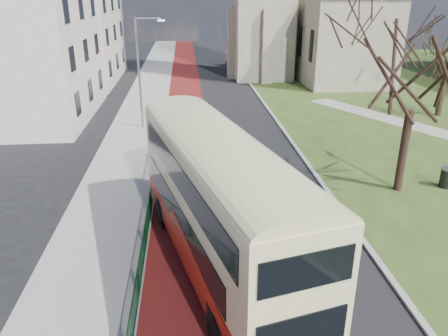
{
  "coord_description": "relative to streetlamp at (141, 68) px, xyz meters",
  "views": [
    {
      "loc": [
        -1.11,
        -14.55,
        9.81
      ],
      "look_at": [
        0.56,
        4.55,
        2.0
      ],
      "focal_mm": 35.0,
      "sensor_mm": 36.0,
      "label": 1
    }
  ],
  "objects": [
    {
      "name": "bus_lane",
      "position": [
        3.15,
        2.0,
        -4.59
      ],
      "size": [
        3.4,
        120.0,
        0.01
      ],
      "primitive_type": "cube",
      "color": "#591414",
      "rests_on": "ground"
    },
    {
      "name": "road_carriageway",
      "position": [
        5.85,
        2.0,
        -4.59
      ],
      "size": [
        9.0,
        120.0,
        0.01
      ],
      "primitive_type": "cube",
      "color": "black",
      "rests_on": "ground"
    },
    {
      "name": "kerb_west",
      "position": [
        1.35,
        2.0,
        -4.53
      ],
      "size": [
        0.25,
        120.0,
        0.13
      ],
      "primitive_type": "cube",
      "color": "#999993",
      "rests_on": "ground"
    },
    {
      "name": "litter_bin",
      "position": [
        16.88,
        -12.38,
        -4.01
      ],
      "size": [
        0.7,
        0.7,
        1.08
      ],
      "rotation": [
        0.0,
        0.0,
        0.04
      ],
      "color": "black",
      "rests_on": "grass_green"
    },
    {
      "name": "bus",
      "position": [
        4.26,
        -18.63,
        -1.66
      ],
      "size": [
        5.84,
        12.62,
        5.14
      ],
      "rotation": [
        0.0,
        0.0,
        0.25
      ],
      "color": "#AF1D10",
      "rests_on": "ground"
    },
    {
      "name": "ground",
      "position": [
        4.35,
        -18.0,
        -4.59
      ],
      "size": [
        160.0,
        160.0,
        0.0
      ],
      "primitive_type": "plane",
      "color": "black",
      "rests_on": "ground"
    },
    {
      "name": "pavement_west",
      "position": [
        -0.65,
        2.0,
        -4.53
      ],
      "size": [
        4.0,
        120.0,
        0.12
      ],
      "primitive_type": "cube",
      "color": "gray",
      "rests_on": "ground"
    },
    {
      "name": "pedestrian_railing",
      "position": [
        1.4,
        -14.0,
        -4.04
      ],
      "size": [
        0.07,
        24.0,
        1.12
      ],
      "color": "#0D3D1D",
      "rests_on": "ground"
    },
    {
      "name": "street_block_near",
      "position": [
        -9.65,
        4.0,
        1.92
      ],
      "size": [
        10.3,
        14.3,
        13.0
      ],
      "color": "beige",
      "rests_on": "ground"
    },
    {
      "name": "winter_tree_near",
      "position": [
        14.21,
        -12.46,
        3.11
      ],
      "size": [
        9.02,
        9.02,
        11.06
      ],
      "rotation": [
        0.0,
        0.0,
        0.23
      ],
      "color": "black",
      "rests_on": "grass_green"
    },
    {
      "name": "kerb_east",
      "position": [
        10.45,
        4.0,
        -4.53
      ],
      "size": [
        0.25,
        80.0,
        0.13
      ],
      "primitive_type": "cube",
      "color": "#999993",
      "rests_on": "ground"
    },
    {
      "name": "streetlamp",
      "position": [
        0.0,
        0.0,
        0.0
      ],
      "size": [
        2.13,
        0.18,
        8.0
      ],
      "color": "gray",
      "rests_on": "pavement_west"
    },
    {
      "name": "street_block_far",
      "position": [
        -9.65,
        20.0,
        1.17
      ],
      "size": [
        10.3,
        16.3,
        11.5
      ],
      "color": "beige",
      "rests_on": "ground"
    }
  ]
}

